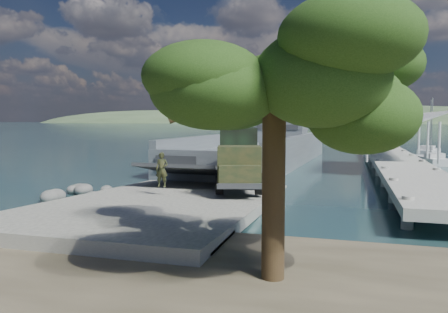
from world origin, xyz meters
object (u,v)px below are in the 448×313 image
(soldier, at_px, (162,177))
(overhang_tree, at_px, (258,82))
(sailboat_far, at_px, (429,152))
(pier, at_px, (397,154))
(landing_craft, at_px, (259,155))
(military_truck, at_px, (239,158))
(sailboat_near, at_px, (431,160))

(soldier, relative_size, overhang_tree, 0.25)
(sailboat_far, xyz_separation_m, overhang_tree, (-12.37, -49.65, 5.16))
(pier, relative_size, landing_craft, 1.21)
(military_truck, bearing_deg, pier, 40.05)
(pier, xyz_separation_m, sailboat_far, (5.98, 21.08, -1.21))
(pier, relative_size, military_truck, 5.50)
(sailboat_near, relative_size, sailboat_far, 0.96)
(soldier, xyz_separation_m, sailboat_near, (18.00, 27.17, -1.08))
(pier, xyz_separation_m, military_truck, (-10.38, -14.76, 0.67))
(military_truck, xyz_separation_m, sailboat_near, (14.58, 23.60, -1.90))
(pier, height_order, sailboat_far, sailboat_far)
(military_truck, relative_size, overhang_tree, 1.05)
(military_truck, xyz_separation_m, sailboat_far, (16.36, 35.85, -1.88))
(sailboat_near, relative_size, overhang_tree, 0.92)
(pier, xyz_separation_m, sailboat_near, (4.20, 8.84, -1.23))
(pier, distance_m, soldier, 22.94)
(pier, relative_size, sailboat_far, 6.00)
(sailboat_far, bearing_deg, soldier, -96.83)
(pier, xyz_separation_m, landing_craft, (-12.97, 4.61, -0.72))
(pier, bearing_deg, landing_craft, 160.44)
(military_truck, bearing_deg, soldier, -148.72)
(sailboat_far, bearing_deg, landing_craft, -119.17)
(landing_craft, distance_m, sailboat_near, 17.69)
(landing_craft, xyz_separation_m, sailboat_far, (18.95, 16.48, -0.48))
(military_truck, xyz_separation_m, soldier, (-3.42, -3.56, -0.82))
(pier, xyz_separation_m, soldier, (-13.80, -18.33, -0.15))
(pier, height_order, military_truck, pier)
(soldier, relative_size, sailboat_near, 0.27)
(soldier, height_order, overhang_tree, overhang_tree)
(landing_craft, bearing_deg, soldier, -88.44)
(pier, distance_m, overhang_tree, 29.54)
(sailboat_near, bearing_deg, overhang_tree, -116.96)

